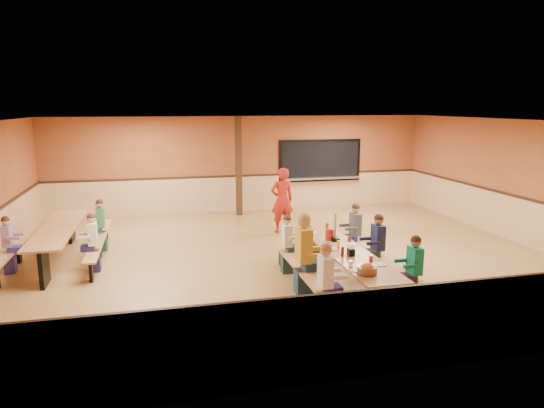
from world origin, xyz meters
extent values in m
plane|color=olive|center=(0.00, 0.00, 0.00)|extent=(12.00, 12.00, 0.00)
cube|color=#9B522D|center=(0.00, 5.00, 1.50)|extent=(12.00, 0.04, 3.00)
cube|color=#9B522D|center=(0.00, -5.00, 1.50)|extent=(12.00, 0.04, 3.00)
cube|color=#9B522D|center=(6.00, 0.00, 1.50)|extent=(0.04, 10.00, 3.00)
cube|color=white|center=(0.00, 0.00, 3.00)|extent=(12.00, 10.00, 0.04)
cube|color=black|center=(2.60, 4.97, 1.55)|extent=(2.60, 0.06, 1.20)
cube|color=silver|center=(2.60, 4.88, 0.98)|extent=(2.70, 0.28, 0.06)
cube|color=#332011|center=(-0.20, 4.40, 1.50)|extent=(0.18, 0.18, 3.00)
cube|color=#B47E47|center=(0.68, -2.12, 0.72)|extent=(0.75, 3.60, 0.04)
cube|color=black|center=(0.68, -3.67, 0.35)|extent=(0.08, 0.60, 0.70)
cube|color=black|center=(0.68, -0.57, 0.35)|extent=(0.08, 0.60, 0.70)
cube|color=#B47E47|center=(-0.14, -2.12, 0.43)|extent=(0.26, 3.60, 0.04)
cube|color=black|center=(-0.14, -2.12, 0.21)|extent=(0.06, 0.18, 0.41)
cube|color=#B47E47|center=(1.51, -2.12, 0.43)|extent=(0.26, 3.60, 0.04)
cube|color=black|center=(1.51, -2.12, 0.21)|extent=(0.06, 0.18, 0.41)
cube|color=#B47E47|center=(-4.76, 0.90, 0.72)|extent=(0.75, 3.60, 0.04)
cube|color=black|center=(-4.76, -0.65, 0.35)|extent=(0.08, 0.60, 0.70)
cube|color=black|center=(-4.76, 2.45, 0.35)|extent=(0.08, 0.60, 0.70)
cube|color=#B47E47|center=(-5.59, 0.90, 0.43)|extent=(0.26, 3.60, 0.04)
cube|color=black|center=(-5.59, 0.90, 0.21)|extent=(0.06, 0.18, 0.41)
cube|color=#B47E47|center=(-3.94, 0.90, 0.43)|extent=(0.26, 3.60, 0.04)
cube|color=black|center=(-3.94, 0.90, 0.21)|extent=(0.06, 0.18, 0.41)
imported|color=#B52014|center=(0.57, 2.10, 0.87)|extent=(0.67, 0.48, 1.73)
cylinder|color=red|center=(0.60, -1.44, 0.85)|extent=(0.16, 0.16, 0.22)
cube|color=black|center=(0.64, -2.45, 0.80)|extent=(0.10, 0.14, 0.13)
cylinder|color=yellow|center=(0.56, -2.06, 0.82)|extent=(0.06, 0.06, 0.17)
cylinder|color=#B2140F|center=(0.48, -2.46, 0.82)|extent=(0.06, 0.06, 0.17)
cube|color=black|center=(0.69, -1.50, 0.77)|extent=(0.16, 0.16, 0.06)
cube|color=#B47E47|center=(0.69, -1.50, 1.05)|extent=(0.02, 0.09, 0.50)
camera|label=1|loc=(-2.60, -10.08, 3.35)|focal=32.00mm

